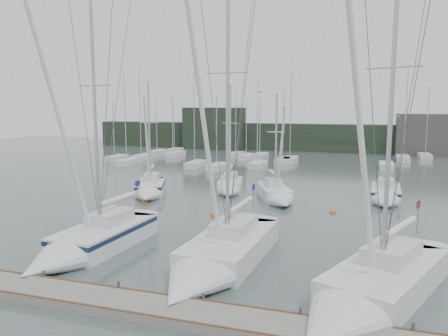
# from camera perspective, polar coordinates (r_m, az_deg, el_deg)

# --- Properties ---
(ground) EXTENTS (160.00, 160.00, 0.00)m
(ground) POSITION_cam_1_polar(r_m,az_deg,el_deg) (23.15, -3.83, -13.05)
(ground) COLOR #465553
(ground) RESTS_ON ground
(dock) EXTENTS (24.00, 2.00, 0.40)m
(dock) POSITION_cam_1_polar(r_m,az_deg,el_deg) (18.90, -9.74, -17.55)
(dock) COLOR slate
(dock) RESTS_ON ground
(far_treeline) EXTENTS (90.00, 4.00, 5.00)m
(far_treeline) POSITION_cam_1_polar(r_m,az_deg,el_deg) (82.62, 12.36, 3.89)
(far_treeline) COLOR black
(far_treeline) RESTS_ON ground
(far_building_left) EXTENTS (12.00, 3.00, 8.00)m
(far_building_left) POSITION_cam_1_polar(r_m,az_deg,el_deg) (84.91, -1.35, 5.19)
(far_building_left) COLOR black
(far_building_left) RESTS_ON ground
(far_building_right) EXTENTS (10.00, 3.00, 7.00)m
(far_building_right) POSITION_cam_1_polar(r_m,az_deg,el_deg) (80.77, 25.07, 3.93)
(far_building_right) COLOR #423F3D
(far_building_right) RESTS_ON ground
(mast_forest) EXTENTS (57.44, 26.09, 14.35)m
(mast_forest) POSITION_cam_1_polar(r_m,az_deg,el_deg) (66.11, 5.17, 1.26)
(mast_forest) COLOR silver
(mast_forest) RESTS_ON ground
(sailboat_near_left) EXTENTS (3.62, 10.55, 16.02)m
(sailboat_near_left) POSITION_cam_1_polar(r_m,az_deg,el_deg) (25.96, -17.77, -9.55)
(sailboat_near_left) COLOR silver
(sailboat_near_left) RESTS_ON ground
(sailboat_near_center) EXTENTS (3.97, 12.06, 17.10)m
(sailboat_near_center) POSITION_cam_1_polar(r_m,az_deg,el_deg) (22.37, -1.34, -12.16)
(sailboat_near_center) COLOR silver
(sailboat_near_center) RESTS_ON ground
(sailboat_near_right) EXTENTS (7.32, 11.62, 16.81)m
(sailboat_near_right) POSITION_cam_1_polar(r_m,az_deg,el_deg) (19.54, 17.94, -15.60)
(sailboat_near_right) COLOR silver
(sailboat_near_right) RESTS_ON ground
(sailboat_mid_a) EXTENTS (4.96, 7.81, 11.33)m
(sailboat_mid_a) POSITION_cam_1_polar(r_m,az_deg,el_deg) (41.23, -9.71, -2.84)
(sailboat_mid_a) COLOR silver
(sailboat_mid_a) RESTS_ON ground
(sailboat_mid_b) EXTENTS (3.82, 7.45, 11.13)m
(sailboat_mid_b) POSITION_cam_1_polar(r_m,az_deg,el_deg) (42.31, 0.72, -2.54)
(sailboat_mid_b) COLOR silver
(sailboat_mid_b) RESTS_ON ground
(sailboat_mid_c) EXTENTS (4.85, 7.14, 10.12)m
(sailboat_mid_c) POSITION_cam_1_polar(r_m,az_deg,el_deg) (38.29, 7.00, -3.70)
(sailboat_mid_c) COLOR silver
(sailboat_mid_c) RESTS_ON ground
(sailboat_mid_d) EXTENTS (2.70, 7.95, 12.47)m
(sailboat_mid_d) POSITION_cam_1_polar(r_m,az_deg,el_deg) (40.68, 20.37, -3.42)
(sailboat_mid_d) COLOR silver
(sailboat_mid_d) RESTS_ON ground
(buoy_a) EXTENTS (0.64, 0.64, 0.64)m
(buoy_a) POSITION_cam_1_polar(r_m,az_deg,el_deg) (33.60, -1.29, -6.26)
(buoy_a) COLOR #E34B14
(buoy_a) RESTS_ON ground
(buoy_b) EXTENTS (0.54, 0.54, 0.54)m
(buoy_b) POSITION_cam_1_polar(r_m,az_deg,el_deg) (35.48, 14.05, -5.73)
(buoy_b) COLOR #E34B14
(buoy_b) RESTS_ON ground
(buoy_c) EXTENTS (0.56, 0.56, 0.56)m
(buoy_c) POSITION_cam_1_polar(r_m,az_deg,el_deg) (38.72, -10.34, -4.46)
(buoy_c) COLOR #E34B14
(buoy_c) RESTS_ON ground
(seagull) EXTENTS (1.07, 0.50, 0.21)m
(seagull) POSITION_cam_1_polar(r_m,az_deg,el_deg) (23.53, 4.83, 9.96)
(seagull) COLOR white
(seagull) RESTS_ON ground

